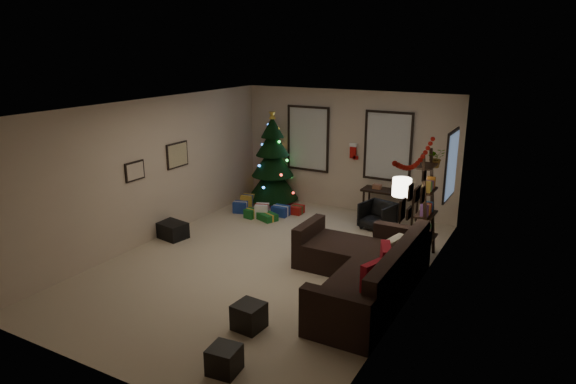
{
  "coord_description": "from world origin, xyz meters",
  "views": [
    {
      "loc": [
        4.23,
        -6.89,
        3.64
      ],
      "look_at": [
        0.1,
        0.6,
        1.15
      ],
      "focal_mm": 31.75,
      "sensor_mm": 36.0,
      "label": 1
    }
  ],
  "objects_px": {
    "desk": "(391,194)",
    "desk_chair": "(378,216)",
    "sofa": "(364,272)",
    "christmas_tree": "(273,164)",
    "bookshelf": "(427,207)"
  },
  "relations": [
    {
      "from": "christmas_tree",
      "to": "sofa",
      "type": "bearing_deg",
      "value": -42.4
    },
    {
      "from": "christmas_tree",
      "to": "bookshelf",
      "type": "bearing_deg",
      "value": -20.73
    },
    {
      "from": "christmas_tree",
      "to": "sofa",
      "type": "distance_m",
      "value": 4.81
    },
    {
      "from": "desk",
      "to": "desk_chair",
      "type": "xyz_separation_m",
      "value": [
        -0.05,
        -0.65,
        -0.3
      ]
    },
    {
      "from": "sofa",
      "to": "bookshelf",
      "type": "bearing_deg",
      "value": 74.13
    },
    {
      "from": "sofa",
      "to": "desk",
      "type": "height_order",
      "value": "sofa"
    },
    {
      "from": "bookshelf",
      "to": "christmas_tree",
      "type": "bearing_deg",
      "value": 159.27
    },
    {
      "from": "desk_chair",
      "to": "bookshelf",
      "type": "relative_size",
      "value": 0.3
    },
    {
      "from": "bookshelf",
      "to": "desk_chair",
      "type": "bearing_deg",
      "value": 141.28
    },
    {
      "from": "desk",
      "to": "sofa",
      "type": "bearing_deg",
      "value": -78.51
    },
    {
      "from": "christmas_tree",
      "to": "sofa",
      "type": "height_order",
      "value": "christmas_tree"
    },
    {
      "from": "christmas_tree",
      "to": "bookshelf",
      "type": "xyz_separation_m",
      "value": [
        4.0,
        -1.51,
        0.0
      ]
    },
    {
      "from": "desk",
      "to": "desk_chair",
      "type": "relative_size",
      "value": 2.14
    },
    {
      "from": "christmas_tree",
      "to": "desk",
      "type": "relative_size",
      "value": 1.84
    },
    {
      "from": "bookshelf",
      "to": "desk",
      "type": "bearing_deg",
      "value": 125.6
    }
  ]
}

